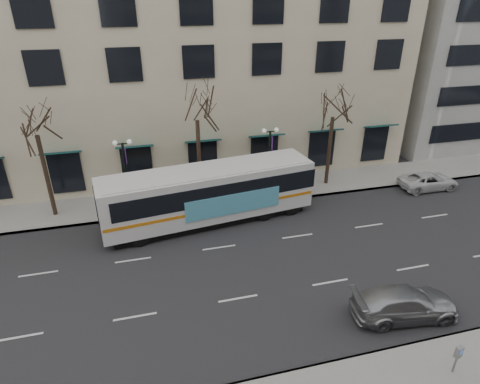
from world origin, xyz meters
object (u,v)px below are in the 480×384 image
object	(u,v)px
tree_far_mid	(197,106)
silver_car	(405,303)
pay_station	(458,354)
white_pickup	(428,181)
tree_far_left	(34,120)
lamp_post_right	(269,158)
city_bus	(210,193)
tree_far_right	(334,104)
lamp_post_left	(126,172)

from	to	relation	value
tree_far_mid	silver_car	world-z (taller)	tree_far_mid
tree_far_mid	pay_station	world-z (taller)	tree_far_mid
white_pickup	pay_station	bearing A→B (deg)	147.18
tree_far_mid	tree_far_left	bearing A→B (deg)	-180.00
lamp_post_right	pay_station	bearing A→B (deg)	-82.70
city_bus	pay_station	size ratio (longest dim) A/B	10.57
tree_far_left	white_pickup	bearing A→B (deg)	-5.44
tree_far_left	tree_far_mid	size ratio (longest dim) A/B	0.98
pay_station	tree_far_right	bearing A→B (deg)	67.59
white_pickup	pay_station	xyz separation A→B (m)	(-10.15, -14.91, 0.48)
tree_far_right	pay_station	xyz separation A→B (m)	(-2.83, -17.51, -5.31)
tree_far_right	silver_car	bearing A→B (deg)	-101.12
tree_far_mid	lamp_post_right	xyz separation A→B (m)	(5.01, -0.60, -3.96)
silver_car	lamp_post_left	bearing A→B (deg)	49.02
lamp_post_right	pay_station	world-z (taller)	lamp_post_right
silver_car	lamp_post_right	bearing A→B (deg)	16.27
pay_station	tree_far_left	bearing A→B (deg)	121.21
tree_far_left	city_bus	xyz separation A→B (m)	(10.15, -3.19, -4.66)
lamp_post_left	pay_station	size ratio (longest dim) A/B	3.92
white_pickup	pay_station	size ratio (longest dim) A/B	3.42
lamp_post_right	pay_station	distance (m)	17.14
lamp_post_right	silver_car	xyz separation A→B (m)	(2.21, -13.56, -2.22)
city_bus	pay_station	world-z (taller)	city_bus
lamp_post_right	silver_car	world-z (taller)	lamp_post_right
tree_far_right	lamp_post_left	bearing A→B (deg)	-177.71
tree_far_mid	lamp_post_left	world-z (taller)	tree_far_mid
lamp_post_left	city_bus	xyz separation A→B (m)	(5.15, -2.59, -0.90)
lamp_post_left	white_pickup	size ratio (longest dim) A/B	1.14
lamp_post_right	white_pickup	xyz separation A→B (m)	(12.31, -2.00, -2.31)
tree_far_mid	white_pickup	xyz separation A→B (m)	(17.32, -2.60, -6.27)
lamp_post_right	white_pickup	bearing A→B (deg)	-9.23
tree_far_mid	lamp_post_left	distance (m)	6.40
white_pickup	tree_far_right	bearing A→B (deg)	71.87
city_bus	lamp_post_right	bearing A→B (deg)	20.71
white_pickup	lamp_post_left	bearing A→B (deg)	86.30
lamp_post_left	white_pickup	world-z (taller)	lamp_post_left
tree_far_left	white_pickup	world-z (taller)	tree_far_left
city_bus	tree_far_mid	bearing A→B (deg)	85.37
tree_far_right	white_pickup	distance (m)	9.69
lamp_post_right	lamp_post_left	bearing A→B (deg)	180.00
tree_far_mid	pay_station	distance (m)	19.79
tree_far_right	tree_far_mid	bearing A→B (deg)	180.00
city_bus	pay_station	xyz separation A→B (m)	(7.02, -14.31, -0.93)
tree_far_right	white_pickup	world-z (taller)	tree_far_right
lamp_post_left	pay_station	bearing A→B (deg)	-54.27
white_pickup	pay_station	world-z (taller)	pay_station
tree_far_mid	white_pickup	size ratio (longest dim) A/B	1.88
city_bus	white_pickup	xyz separation A→B (m)	(17.17, 0.59, -1.41)
tree_far_right	white_pickup	xyz separation A→B (m)	(7.32, -2.60, -5.79)
tree_far_right	lamp_post_right	xyz separation A→B (m)	(-4.99, -0.60, -3.48)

